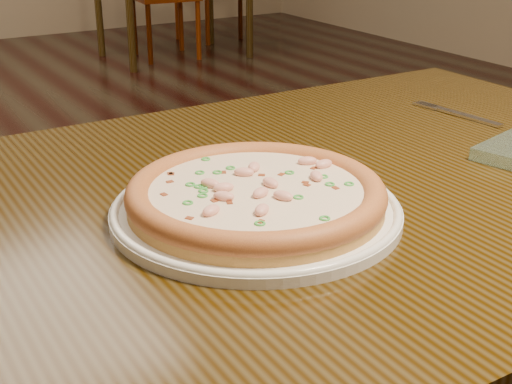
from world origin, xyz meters
TOP-DOWN VIEW (x-y plane):
  - ground at (0.00, 0.00)m, footprint 9.00×9.00m
  - hero_table at (0.01, -0.90)m, footprint 1.20×0.80m
  - plate at (-0.11, -0.95)m, footprint 0.33×0.33m
  - pizza at (-0.11, -0.95)m, footprint 0.30×0.30m
  - fork at (0.39, -0.78)m, footprint 0.03×0.18m

SIDE VIEW (x-z plane):
  - ground at x=0.00m, z-range 0.00..0.00m
  - hero_table at x=0.01m, z-range 0.28..1.03m
  - fork at x=0.39m, z-range 0.75..0.75m
  - plate at x=-0.11m, z-range 0.75..0.77m
  - pizza at x=-0.11m, z-range 0.76..0.79m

